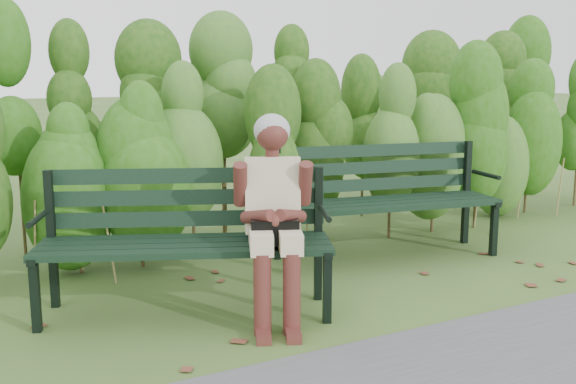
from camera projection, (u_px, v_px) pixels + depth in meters
name	position (u px, v px, depth m)	size (l,w,h in m)	color
ground	(310.00, 295.00, 5.15)	(80.00, 80.00, 0.00)	#384D22
hedge_band	(215.00, 116.00, 6.54)	(11.04, 1.67, 2.42)	#47381E
leaf_litter	(259.00, 314.00, 4.75)	(5.95, 2.16, 0.01)	brown
bench_left	(186.00, 229.00, 4.75)	(2.11, 1.39, 1.01)	black
bench_right	(382.00, 191.00, 6.20)	(2.13, 1.03, 1.02)	black
seated_woman	(273.00, 204.00, 4.57)	(0.65, 0.86, 1.41)	#BAB08A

